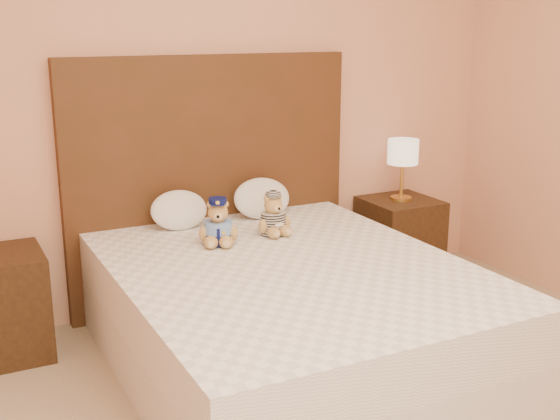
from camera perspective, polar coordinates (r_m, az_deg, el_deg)
The scene contains 9 objects.
bed at distance 3.49m, azimuth 0.73°, elevation -8.71°, with size 1.60×2.00×0.55m.
headboard at distance 4.22m, azimuth -5.63°, elevation 2.23°, with size 1.75×0.08×1.50m, color #4C2816.
nightstand_left at distance 3.89m, azimuth -21.77°, elevation -7.23°, with size 0.45×0.45×0.55m, color #3A2512.
nightstand_right at distance 4.75m, azimuth 9.65°, elevation -2.38°, with size 0.45×0.45×0.55m, color #3A2512.
lamp at distance 4.62m, azimuth 9.96°, elevation 4.43°, with size 0.20×0.20×0.40m.
teddy_police at distance 3.66m, azimuth -5.05°, elevation -0.95°, with size 0.21×0.20×0.25m, color #B58E46, non-canonical shape.
teddy_prisoner at distance 3.82m, azimuth -0.55°, elevation -0.35°, with size 0.20×0.20×0.23m, color #B58E46, non-canonical shape.
pillow_left at distance 3.98m, azimuth -8.22°, elevation 0.15°, with size 0.33×0.21×0.23m, color white.
pillow_right at distance 4.17m, azimuth -1.49°, elevation 1.11°, with size 0.36×0.23×0.25m, color white.
Camera 1 is at (-1.49, -1.63, 1.68)m, focal length 45.00 mm.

